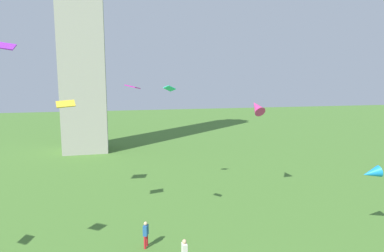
{
  "coord_description": "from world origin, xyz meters",
  "views": [
    {
      "loc": [
        -2.31,
        -2.51,
        10.77
      ],
      "look_at": [
        2.72,
        17.38,
        7.91
      ],
      "focal_mm": 29.92,
      "sensor_mm": 36.0,
      "label": 1
    }
  ],
  "objects_px": {
    "kite_flying_1": "(257,107)",
    "kite_flying_0": "(170,88)",
    "kite_flying_4": "(371,173)",
    "person_3": "(184,252)",
    "kite_flying_2": "(66,104)",
    "kite_flying_5": "(2,46)",
    "person_0": "(146,233)",
    "kite_flying_7": "(133,87)"
  },
  "relations": [
    {
      "from": "kite_flying_1",
      "to": "kite_flying_0",
      "type": "bearing_deg",
      "value": -25.47
    },
    {
      "from": "kite_flying_1",
      "to": "kite_flying_4",
      "type": "xyz_separation_m",
      "value": [
        4.12,
        -9.41,
        -3.86
      ]
    },
    {
      "from": "person_3",
      "to": "kite_flying_2",
      "type": "bearing_deg",
      "value": 41.15
    },
    {
      "from": "kite_flying_2",
      "to": "kite_flying_5",
      "type": "bearing_deg",
      "value": 139.16
    },
    {
      "from": "person_0",
      "to": "kite_flying_1",
      "type": "bearing_deg",
      "value": -33.96
    },
    {
      "from": "kite_flying_5",
      "to": "kite_flying_7",
      "type": "relative_size",
      "value": 1.73
    },
    {
      "from": "kite_flying_2",
      "to": "kite_flying_7",
      "type": "distance_m",
      "value": 5.76
    },
    {
      "from": "kite_flying_5",
      "to": "kite_flying_7",
      "type": "xyz_separation_m",
      "value": [
        9.15,
        -6.03,
        -3.0
      ]
    },
    {
      "from": "kite_flying_1",
      "to": "kite_flying_2",
      "type": "distance_m",
      "value": 16.34
    },
    {
      "from": "person_0",
      "to": "kite_flying_0",
      "type": "relative_size",
      "value": 1.41
    },
    {
      "from": "person_3",
      "to": "kite_flying_7",
      "type": "height_order",
      "value": "kite_flying_7"
    },
    {
      "from": "kite_flying_2",
      "to": "person_3",
      "type": "bearing_deg",
      "value": -57.59
    },
    {
      "from": "person_3",
      "to": "kite_flying_1",
      "type": "bearing_deg",
      "value": -43.63
    },
    {
      "from": "kite_flying_1",
      "to": "kite_flying_2",
      "type": "xyz_separation_m",
      "value": [
        -16.13,
        -2.49,
        0.75
      ]
    },
    {
      "from": "kite_flying_1",
      "to": "kite_flying_5",
      "type": "bearing_deg",
      "value": -5.28
    },
    {
      "from": "kite_flying_0",
      "to": "person_3",
      "type": "bearing_deg",
      "value": 48.34
    },
    {
      "from": "person_3",
      "to": "kite_flying_2",
      "type": "distance_m",
      "value": 13.17
    },
    {
      "from": "person_0",
      "to": "kite_flying_4",
      "type": "relative_size",
      "value": 1.24
    },
    {
      "from": "kite_flying_7",
      "to": "person_3",
      "type": "bearing_deg",
      "value": -16.54
    },
    {
      "from": "kite_flying_4",
      "to": "person_0",
      "type": "bearing_deg",
      "value": -87.54
    },
    {
      "from": "kite_flying_7",
      "to": "kite_flying_5",
      "type": "bearing_deg",
      "value": -169.43
    },
    {
      "from": "kite_flying_2",
      "to": "kite_flying_5",
      "type": "relative_size",
      "value": 0.8
    },
    {
      "from": "kite_flying_2",
      "to": "kite_flying_4",
      "type": "bearing_deg",
      "value": -29.02
    },
    {
      "from": "person_0",
      "to": "kite_flying_7",
      "type": "height_order",
      "value": "kite_flying_7"
    },
    {
      "from": "kite_flying_0",
      "to": "kite_flying_2",
      "type": "relative_size",
      "value": 0.89
    },
    {
      "from": "person_3",
      "to": "kite_flying_5",
      "type": "xyz_separation_m",
      "value": [
        -11.58,
        10.33,
        12.42
      ]
    },
    {
      "from": "person_3",
      "to": "kite_flying_7",
      "type": "bearing_deg",
      "value": 28.07
    },
    {
      "from": "person_0",
      "to": "person_3",
      "type": "xyz_separation_m",
      "value": [
        1.91,
        -2.98,
        0.02
      ]
    },
    {
      "from": "kite_flying_4",
      "to": "person_3",
      "type": "bearing_deg",
      "value": -76.0
    },
    {
      "from": "kite_flying_0",
      "to": "kite_flying_4",
      "type": "bearing_deg",
      "value": 98.81
    },
    {
      "from": "person_0",
      "to": "kite_flying_5",
      "type": "height_order",
      "value": "kite_flying_5"
    },
    {
      "from": "kite_flying_0",
      "to": "kite_flying_1",
      "type": "height_order",
      "value": "kite_flying_0"
    },
    {
      "from": "person_0",
      "to": "kite_flying_7",
      "type": "relative_size",
      "value": 1.72
    },
    {
      "from": "kite_flying_4",
      "to": "kite_flying_5",
      "type": "height_order",
      "value": "kite_flying_5"
    },
    {
      "from": "kite_flying_1",
      "to": "kite_flying_2",
      "type": "relative_size",
      "value": 1.3
    },
    {
      "from": "kite_flying_2",
      "to": "kite_flying_1",
      "type": "bearing_deg",
      "value": -1.39
    },
    {
      "from": "person_3",
      "to": "kite_flying_1",
      "type": "xyz_separation_m",
      "value": [
        9.15,
        10.09,
        7.43
      ]
    },
    {
      "from": "person_3",
      "to": "kite_flying_2",
      "type": "xyz_separation_m",
      "value": [
        -6.98,
        7.6,
        8.18
      ]
    },
    {
      "from": "kite_flying_4",
      "to": "kite_flying_7",
      "type": "relative_size",
      "value": 1.38
    },
    {
      "from": "kite_flying_1",
      "to": "kite_flying_4",
      "type": "height_order",
      "value": "kite_flying_1"
    },
    {
      "from": "kite_flying_0",
      "to": "kite_flying_4",
      "type": "relative_size",
      "value": 0.88
    },
    {
      "from": "kite_flying_0",
      "to": "kite_flying_1",
      "type": "distance_m",
      "value": 8.29
    }
  ]
}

